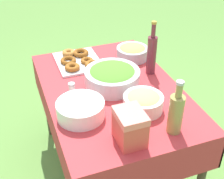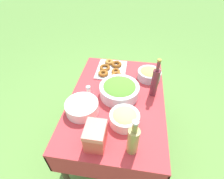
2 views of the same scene
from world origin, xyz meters
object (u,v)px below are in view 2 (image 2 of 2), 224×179
Objects in this scene: olive_oil_bottle at (133,140)px; cooler_box at (96,136)px; plate_stack at (82,107)px; fruit_bowl at (149,74)px; pasta_bowl at (124,118)px; wine_bottle at (155,82)px; donut_platter at (111,69)px; salad_bowl at (119,89)px.

olive_oil_bottle reaches higher than cooler_box.
fruit_bowl reaches higher than plate_stack.
wine_bottle reaches higher than pasta_bowl.
donut_platter is 1.62× the size of fruit_bowl.
donut_platter is 1.39× the size of plate_stack.
olive_oil_bottle reaches higher than pasta_bowl.
olive_oil_bottle is 0.25m from cooler_box.
fruit_bowl is at bearing -171.64° from wine_bottle.
olive_oil_bottle is at bearing -7.94° from fruit_bowl.
fruit_bowl is at bearing 172.06° from olive_oil_bottle.
salad_bowl is at bearing -79.02° from wine_bottle.
pasta_bowl is at bearing -31.85° from wine_bottle.
salad_bowl is 0.94× the size of donut_platter.
plate_stack is at bearing -48.92° from salad_bowl.
fruit_bowl is (-0.54, 0.55, 0.01)m from plate_stack.
olive_oil_bottle is (0.53, 0.15, 0.06)m from salad_bowl.
salad_bowl reaches higher than donut_platter.
wine_bottle is at bearing 117.39° from plate_stack.
plate_stack is 0.67m from wine_bottle.
plate_stack is (-0.06, -0.36, -0.01)m from pasta_bowl.
pasta_bowl is 0.44m from wine_bottle.
pasta_bowl is at bearing 141.03° from cooler_box.
pasta_bowl is at bearing 17.39° from donut_platter.
pasta_bowl is 0.86× the size of plate_stack.
fruit_bowl reaches higher than donut_platter.
wine_bottle reaches higher than fruit_bowl.
pasta_bowl is (0.31, 0.08, -0.01)m from salad_bowl.
cooler_box is at bearing -34.67° from wine_bottle.
donut_platter is 0.89m from cooler_box.
cooler_box reaches higher than plate_stack.
fruit_bowl is at bearing 137.85° from salad_bowl.
salad_bowl is at bearing -42.15° from fruit_bowl.
donut_platter is 0.55m from wine_bottle.
donut_platter is at bearing -162.61° from pasta_bowl.
fruit_bowl is at bearing 162.39° from pasta_bowl.
pasta_bowl is 0.28m from cooler_box.
plate_stack is at bearing -62.61° from wine_bottle.
olive_oil_bottle is at bearing 16.05° from salad_bowl.
cooler_box is (-0.01, -0.25, -0.03)m from olive_oil_bottle.
plate_stack is 0.87× the size of olive_oil_bottle.
donut_platter is 0.63m from plate_stack.
plate_stack is (0.61, -0.15, 0.03)m from donut_platter.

